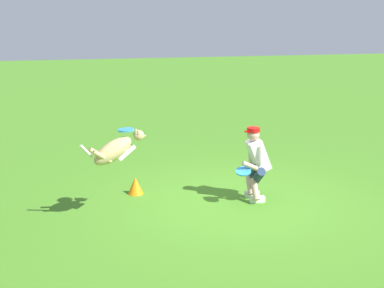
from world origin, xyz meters
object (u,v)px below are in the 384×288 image
dog (116,150)px  training_cone (135,185)px  person (256,161)px  frisbee_held (243,171)px  frisbee_flying (126,130)px

dog → training_cone: bearing=52.4°
person → dog: 2.47m
frisbee_held → frisbee_flying: bearing=-1.1°
frisbee_held → dog: bearing=1.5°
dog → frisbee_held: 2.17m
person → frisbee_held: (0.31, 0.23, -0.09)m
dog → frisbee_flying: size_ratio=4.16×
frisbee_flying → frisbee_held: bearing=178.9°
dog → person: bearing=-9.5°
frisbee_flying → training_cone: (-0.24, -0.97, -1.26)m
training_cone → frisbee_held: bearing=149.2°
person → training_cone: bearing=-19.7°
dog → training_cone: 1.50m
dog → frisbee_flying: bearing=10.7°
person → training_cone: 2.21m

